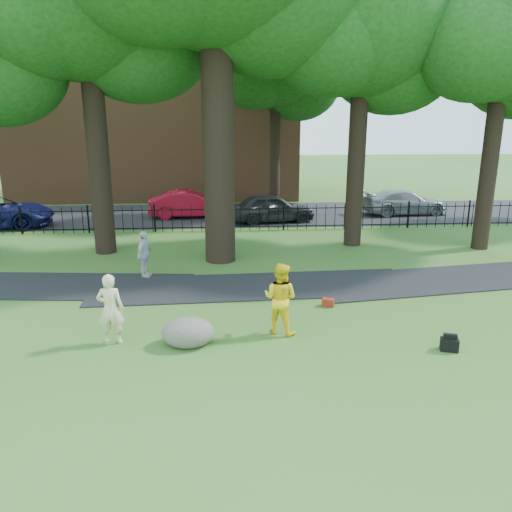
{
  "coord_description": "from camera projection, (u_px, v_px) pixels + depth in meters",
  "views": [
    {
      "loc": [
        -0.02,
        -10.89,
        5.14
      ],
      "look_at": [
        0.95,
        2.0,
        1.53
      ],
      "focal_mm": 35.0,
      "sensor_mm": 36.0,
      "label": 1
    }
  ],
  "objects": [
    {
      "name": "ground",
      "position": [
        223.0,
        341.0,
        11.84
      ],
      "size": [
        120.0,
        120.0,
        0.0
      ],
      "primitive_type": "plane",
      "color": "#3B5E21",
      "rests_on": "ground"
    },
    {
      "name": "footpath",
      "position": [
        253.0,
        287.0,
        15.66
      ],
      "size": [
        36.07,
        3.85,
        0.03
      ],
      "primitive_type": "cube",
      "rotation": [
        0.0,
        0.0,
        0.03
      ],
      "color": "black",
      "rests_on": "ground"
    },
    {
      "name": "street",
      "position": [
        220.0,
        215.0,
        27.21
      ],
      "size": [
        80.0,
        7.0,
        0.02
      ],
      "primitive_type": "cube",
      "color": "black",
      "rests_on": "ground"
    },
    {
      "name": "iron_fence",
      "position": [
        220.0,
        218.0,
        23.2
      ],
      "size": [
        44.0,
        0.04,
        1.2
      ],
      "color": "black",
      "rests_on": "ground"
    },
    {
      "name": "brick_building",
      "position": [
        157.0,
        104.0,
        32.99
      ],
      "size": [
        18.0,
        8.0,
        12.0
      ],
      "primitive_type": "cube",
      "color": "brown",
      "rests_on": "ground"
    },
    {
      "name": "tree_row",
      "position": [
        231.0,
        29.0,
        17.76
      ],
      "size": [
        26.82,
        7.96,
        12.42
      ],
      "color": "black",
      "rests_on": "ground"
    },
    {
      "name": "woman",
      "position": [
        111.0,
        309.0,
        11.56
      ],
      "size": [
        0.64,
        0.44,
        1.7
      ],
      "primitive_type": "imported",
      "rotation": [
        0.0,
        0.0,
        3.08
      ],
      "color": "beige",
      "rests_on": "ground"
    },
    {
      "name": "man",
      "position": [
        280.0,
        298.0,
        12.12
      ],
      "size": [
        1.09,
        1.02,
        1.78
      ],
      "primitive_type": "imported",
      "rotation": [
        0.0,
        0.0,
        2.6
      ],
      "color": "yellow",
      "rests_on": "ground"
    },
    {
      "name": "pedestrian",
      "position": [
        144.0,
        254.0,
        16.39
      ],
      "size": [
        0.61,
        0.99,
        1.57
      ],
      "primitive_type": "imported",
      "rotation": [
        0.0,
        0.0,
        1.31
      ],
      "color": "silver",
      "rests_on": "ground"
    },
    {
      "name": "boulder",
      "position": [
        188.0,
        330.0,
        11.59
      ],
      "size": [
        1.32,
        1.05,
        0.72
      ],
      "primitive_type": "ellipsoid",
      "rotation": [
        0.0,
        0.0,
        -0.1
      ],
      "color": "slate",
      "rests_on": "ground"
    },
    {
      "name": "backpack",
      "position": [
        449.0,
        345.0,
        11.34
      ],
      "size": [
        0.45,
        0.35,
        0.29
      ],
      "primitive_type": "cube",
      "rotation": [
        0.0,
        0.0,
        -0.31
      ],
      "color": "black",
      "rests_on": "ground"
    },
    {
      "name": "red_bag",
      "position": [
        328.0,
        303.0,
        14.01
      ],
      "size": [
        0.38,
        0.31,
        0.23
      ],
      "primitive_type": "cube",
      "rotation": [
        0.0,
        0.0,
        -0.37
      ],
      "color": "maroon",
      "rests_on": "ground"
    },
    {
      "name": "red_sedan",
      "position": [
        190.0,
        204.0,
        26.3
      ],
      "size": [
        4.38,
        1.69,
        1.42
      ],
      "primitive_type": "imported",
      "rotation": [
        0.0,
        0.0,
        1.62
      ],
      "color": "#AE0D24",
      "rests_on": "ground"
    },
    {
      "name": "grey_car",
      "position": [
        272.0,
        208.0,
        25.17
      ],
      "size": [
        4.47,
        2.31,
        1.45
      ],
      "primitive_type": "imported",
      "rotation": [
        0.0,
        0.0,
        1.72
      ],
      "color": "black",
      "rests_on": "ground"
    },
    {
      "name": "silver_car",
      "position": [
        404.0,
        202.0,
        27.16
      ],
      "size": [
        4.73,
        2.24,
        1.33
      ],
      "primitive_type": "imported",
      "rotation": [
        0.0,
        0.0,
        1.65
      ],
      "color": "gray",
      "rests_on": "ground"
    }
  ]
}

